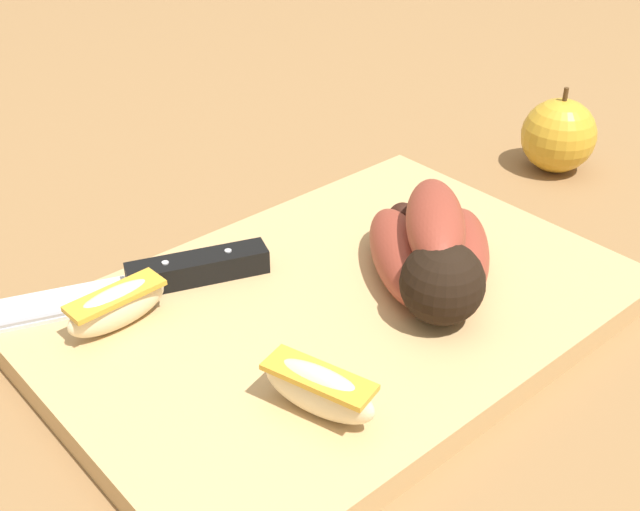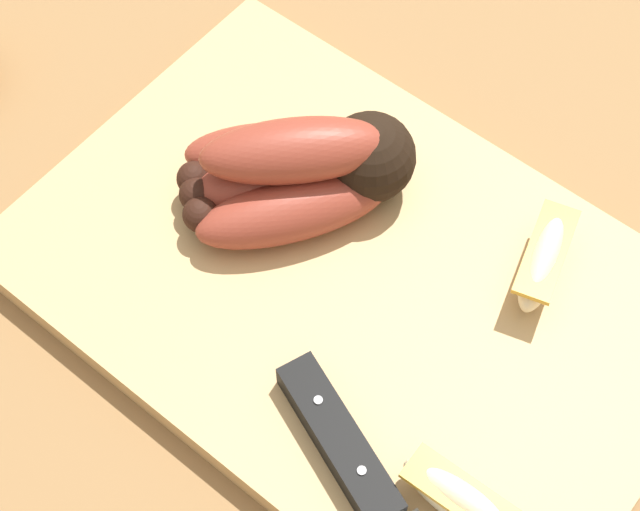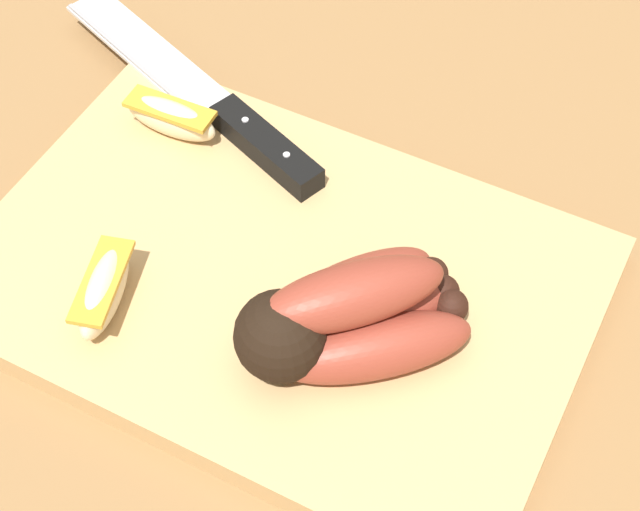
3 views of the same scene
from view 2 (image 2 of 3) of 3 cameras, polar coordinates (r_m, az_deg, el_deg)
ground_plane at (r=0.62m, az=2.13°, el=-3.88°), size 6.00×6.00×0.00m
cutting_board at (r=0.62m, az=1.91°, el=-1.79°), size 0.40×0.27×0.02m
banana_bunch at (r=0.62m, az=-1.02°, el=4.71°), size 0.14×0.14×0.07m
apple_wedge_near at (r=0.61m, az=12.33°, el=-0.20°), size 0.04×0.07×0.03m
apple_wedge_middle at (r=0.54m, az=7.89°, el=-13.39°), size 0.07×0.02×0.03m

